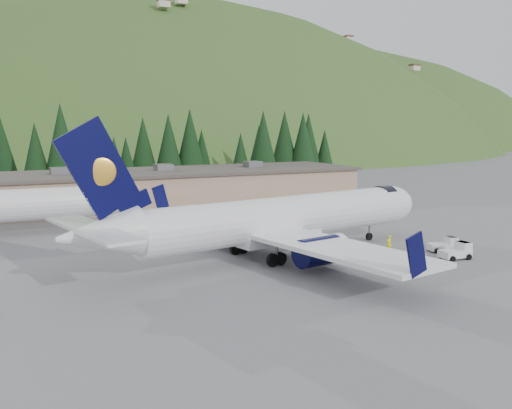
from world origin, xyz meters
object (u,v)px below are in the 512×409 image
object	(u,v)px
ramp_worker	(389,244)
airliner	(275,220)
terminal_building	(131,189)
baggage_tug_a	(457,251)
baggage_tug_b	(445,245)

from	to	relation	value
ramp_worker	airliner	bearing A→B (deg)	-25.35
terminal_building	ramp_worker	distance (m)	43.86
airliner	baggage_tug_a	world-z (taller)	airliner
baggage_tug_a	ramp_worker	size ratio (longest dim) A/B	1.77
baggage_tug_b	terminal_building	world-z (taller)	terminal_building
baggage_tug_a	terminal_building	xyz separation A→B (m)	(-18.40, 46.18, 1.95)
baggage_tug_a	ramp_worker	world-z (taller)	ramp_worker
airliner	terminal_building	size ratio (longest dim) A/B	0.54
baggage_tug_b	ramp_worker	world-z (taller)	ramp_worker
baggage_tug_b	airliner	bearing A→B (deg)	177.93
airliner	terminal_building	bearing A→B (deg)	85.47
airliner	baggage_tug_b	world-z (taller)	airliner
baggage_tug_a	ramp_worker	xyz separation A→B (m)	(-3.83, 4.85, 0.14)
airliner	terminal_building	distance (m)	38.41
airliner	terminal_building	xyz separation A→B (m)	(-3.91, 38.20, -0.76)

